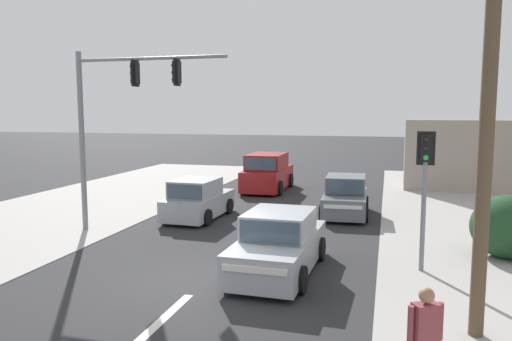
{
  "coord_description": "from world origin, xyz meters",
  "views": [
    {
      "loc": [
        4.17,
        -10.7,
        4.07
      ],
      "look_at": [
        0.26,
        4.0,
        2.24
      ],
      "focal_mm": 35.0,
      "sensor_mm": 36.0,
      "label": 1
    }
  ],
  "objects_px": {
    "pedestal_signal_right_kerb": "(425,177)",
    "hatchback_oncoming_mid": "(345,197)",
    "traffic_signal_mast": "(115,108)",
    "suv_kerbside_parked": "(267,173)",
    "utility_pole_foreground_right": "(483,43)",
    "pedestrian_at_kerb": "(425,336)",
    "sedan_oncoming_near": "(279,245)",
    "hatchback_crossing_left": "(198,200)"
  },
  "relations": [
    {
      "from": "pedestal_signal_right_kerb",
      "to": "suv_kerbside_parked",
      "type": "bearing_deg",
      "value": 120.43
    },
    {
      "from": "hatchback_oncoming_mid",
      "to": "suv_kerbside_parked",
      "type": "xyz_separation_m",
      "value": [
        -4.37,
        5.16,
        0.18
      ]
    },
    {
      "from": "suv_kerbside_parked",
      "to": "sedan_oncoming_near",
      "type": "bearing_deg",
      "value": -75.2
    },
    {
      "from": "traffic_signal_mast",
      "to": "hatchback_oncoming_mid",
      "type": "relative_size",
      "value": 1.62
    },
    {
      "from": "utility_pole_foreground_right",
      "to": "pedestal_signal_right_kerb",
      "type": "bearing_deg",
      "value": 99.35
    },
    {
      "from": "sedan_oncoming_near",
      "to": "pedestrian_at_kerb",
      "type": "distance_m",
      "value": 5.86
    },
    {
      "from": "utility_pole_foreground_right",
      "to": "suv_kerbside_parked",
      "type": "relative_size",
      "value": 2.13
    },
    {
      "from": "suv_kerbside_parked",
      "to": "pedestal_signal_right_kerb",
      "type": "bearing_deg",
      "value": -59.57
    },
    {
      "from": "utility_pole_foreground_right",
      "to": "suv_kerbside_parked",
      "type": "xyz_separation_m",
      "value": [
        -7.42,
        15.23,
        -4.32
      ]
    },
    {
      "from": "pedestal_signal_right_kerb",
      "to": "hatchback_oncoming_mid",
      "type": "relative_size",
      "value": 0.96
    },
    {
      "from": "utility_pole_foreground_right",
      "to": "sedan_oncoming_near",
      "type": "distance_m",
      "value": 6.62
    },
    {
      "from": "pedestal_signal_right_kerb",
      "to": "sedan_oncoming_near",
      "type": "distance_m",
      "value": 4.01
    },
    {
      "from": "pedestal_signal_right_kerb",
      "to": "hatchback_oncoming_mid",
      "type": "height_order",
      "value": "pedestal_signal_right_kerb"
    },
    {
      "from": "utility_pole_foreground_right",
      "to": "sedan_oncoming_near",
      "type": "height_order",
      "value": "utility_pole_foreground_right"
    },
    {
      "from": "utility_pole_foreground_right",
      "to": "hatchback_oncoming_mid",
      "type": "distance_m",
      "value": 11.45
    },
    {
      "from": "suv_kerbside_parked",
      "to": "traffic_signal_mast",
      "type": "bearing_deg",
      "value": -105.54
    },
    {
      "from": "traffic_signal_mast",
      "to": "pedestal_signal_right_kerb",
      "type": "bearing_deg",
      "value": -10.14
    },
    {
      "from": "hatchback_oncoming_mid",
      "to": "pedestrian_at_kerb",
      "type": "bearing_deg",
      "value": -80.23
    },
    {
      "from": "suv_kerbside_parked",
      "to": "pedestrian_at_kerb",
      "type": "xyz_separation_m",
      "value": [
        6.5,
        -17.54,
        0.04
      ]
    },
    {
      "from": "hatchback_oncoming_mid",
      "to": "hatchback_crossing_left",
      "type": "height_order",
      "value": "same"
    },
    {
      "from": "pedestal_signal_right_kerb",
      "to": "hatchback_crossing_left",
      "type": "xyz_separation_m",
      "value": [
        -7.79,
        4.42,
        -1.71
      ]
    },
    {
      "from": "pedestal_signal_right_kerb",
      "to": "hatchback_oncoming_mid",
      "type": "xyz_separation_m",
      "value": [
        -2.46,
        6.47,
        -1.71
      ]
    },
    {
      "from": "hatchback_oncoming_mid",
      "to": "pedestal_signal_right_kerb",
      "type": "bearing_deg",
      "value": -69.18
    },
    {
      "from": "utility_pole_foreground_right",
      "to": "suv_kerbside_parked",
      "type": "distance_m",
      "value": 17.48
    },
    {
      "from": "hatchback_oncoming_mid",
      "to": "suv_kerbside_parked",
      "type": "relative_size",
      "value": 0.81
    },
    {
      "from": "traffic_signal_mast",
      "to": "pedestrian_at_kerb",
      "type": "xyz_separation_m",
      "value": [
        9.25,
        -7.63,
        -3.22
      ]
    },
    {
      "from": "sedan_oncoming_near",
      "to": "suv_kerbside_parked",
      "type": "relative_size",
      "value": 0.94
    },
    {
      "from": "traffic_signal_mast",
      "to": "suv_kerbside_parked",
      "type": "relative_size",
      "value": 1.32
    },
    {
      "from": "traffic_signal_mast",
      "to": "pedestal_signal_right_kerb",
      "type": "relative_size",
      "value": 1.69
    },
    {
      "from": "traffic_signal_mast",
      "to": "hatchback_crossing_left",
      "type": "distance_m",
      "value": 4.73
    },
    {
      "from": "hatchback_oncoming_mid",
      "to": "utility_pole_foreground_right",
      "type": "bearing_deg",
      "value": -73.14
    },
    {
      "from": "hatchback_oncoming_mid",
      "to": "hatchback_crossing_left",
      "type": "distance_m",
      "value": 5.71
    },
    {
      "from": "pedestal_signal_right_kerb",
      "to": "hatchback_oncoming_mid",
      "type": "bearing_deg",
      "value": 110.82
    },
    {
      "from": "hatchback_crossing_left",
      "to": "suv_kerbside_parked",
      "type": "height_order",
      "value": "suv_kerbside_parked"
    },
    {
      "from": "utility_pole_foreground_right",
      "to": "pedestal_signal_right_kerb",
      "type": "xyz_separation_m",
      "value": [
        -0.59,
        3.61,
        -2.78
      ]
    },
    {
      "from": "utility_pole_foreground_right",
      "to": "pedestrian_at_kerb",
      "type": "xyz_separation_m",
      "value": [
        -0.92,
        -2.31,
        -4.28
      ]
    },
    {
      "from": "pedestal_signal_right_kerb",
      "to": "traffic_signal_mast",
      "type": "bearing_deg",
      "value": 169.86
    },
    {
      "from": "utility_pole_foreground_right",
      "to": "suv_kerbside_parked",
      "type": "height_order",
      "value": "utility_pole_foreground_right"
    },
    {
      "from": "traffic_signal_mast",
      "to": "suv_kerbside_parked",
      "type": "xyz_separation_m",
      "value": [
        2.76,
        9.91,
        -3.26
      ]
    },
    {
      "from": "hatchback_oncoming_mid",
      "to": "hatchback_crossing_left",
      "type": "bearing_deg",
      "value": -158.99
    },
    {
      "from": "pedestal_signal_right_kerb",
      "to": "hatchback_crossing_left",
      "type": "height_order",
      "value": "pedestal_signal_right_kerb"
    },
    {
      "from": "hatchback_oncoming_mid",
      "to": "sedan_oncoming_near",
      "type": "relative_size",
      "value": 0.86
    }
  ]
}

